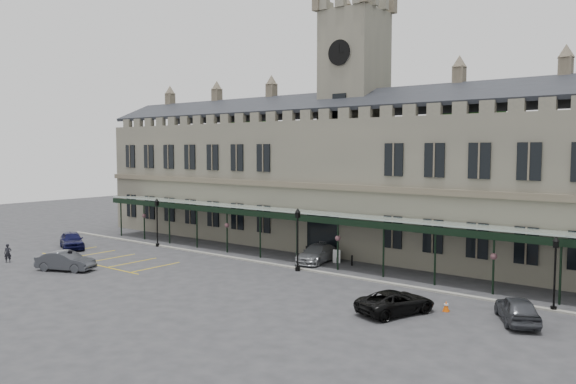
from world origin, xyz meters
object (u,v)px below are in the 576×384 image
Objects in this scene: traffic_cone at (446,306)px; car_left_b at (66,261)px; station_building at (353,181)px; person_b at (70,260)px; lamp_post_left at (157,218)px; lamp_post_mid at (298,234)px; sign_board at (337,256)px; clock_tower at (354,110)px; person_a at (8,253)px; car_taxi at (317,253)px; car_right_a at (517,309)px; lamp_post_right at (555,267)px; car_van at (396,302)px; car_left_a at (72,240)px.

car_left_b is at bearing -164.46° from traffic_cone.
station_building reaches higher than person_b.
lamp_post_left is 11.77m from person_b.
lamp_post_left is at bearing 178.87° from lamp_post_mid.
sign_board is (2.47, -6.52, -5.93)m from station_building.
clock_tower is at bearing -145.11° from person_b.
lamp_post_left is at bearing 15.64° from person_a.
car_taxi is 19.20m from car_right_a.
station_building reaches higher than car_taxi.
sign_board is at bearing 80.73° from lamp_post_mid.
lamp_post_right is at bearing -27.29° from sign_board.
lamp_post_mid is at bearing -87.24° from car_taxi.
car_left_b is 0.95× the size of car_van.
person_a is (-6.66, -1.27, 0.03)m from car_left_b.
station_building reaches higher than traffic_cone.
sign_board is 0.71× the size of person_a.
car_van is at bearing -101.89° from car_left_b.
lamp_post_left is 1.03× the size of car_left_b.
car_left_a is at bearing -133.31° from lamp_post_left.
car_van is at bearing -46.41° from person_a.
car_van is (25.54, 5.49, -0.08)m from car_left_b.
clock_tower is 24.47m from traffic_cone.
car_taxi is at bearing -158.27° from person_b.
station_building is 21.77m from car_van.
lamp_post_mid reaches higher than person_b.
traffic_cone is 3.92m from car_right_a.
sign_board reaches higher than traffic_cone.
lamp_post_left is 17.31m from lamp_post_mid.
car_left_b is 1.05× the size of car_right_a.
traffic_cone is 0.38× the size of person_b.
lamp_post_mid reaches higher than car_left_b.
car_left_b is 20.00m from car_taxi.
person_b is (-12.30, -21.74, -5.66)m from station_building.
person_b is (6.90, 1.51, 0.03)m from person_a.
person_b is at bearing -164.78° from traffic_cone.
person_b is at bearing -119.50° from station_building.
lamp_post_right is 0.97× the size of car_left_b.
car_van reaches higher than sign_board.
car_taxi is (-19.05, 3.12, -1.88)m from lamp_post_right.
car_taxi is (1.00, -7.34, -12.37)m from clock_tower.
car_left_b is 2.82× the size of person_b.
car_right_a reaches higher than sign_board.
lamp_post_right is at bearing 38.36° from traffic_cone.
station_building reaches higher than lamp_post_mid.
person_a is at bearing -165.36° from traffic_cone.
car_van is 2.98× the size of person_b.
lamp_post_left is at bearing -18.20° from car_left_a.
lamp_post_right reaches higher than car_van.
clock_tower is 5.23× the size of car_left_a.
sign_board is at bearing -68.19° from car_left_b.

